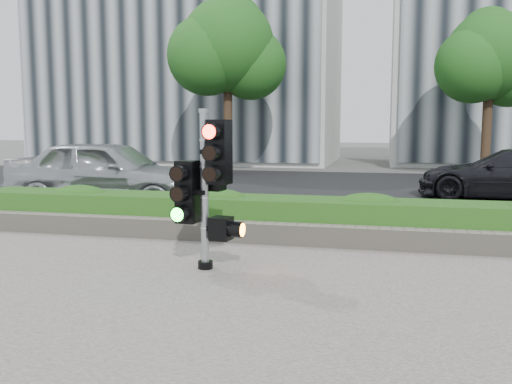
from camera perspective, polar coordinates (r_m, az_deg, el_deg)
ground at (r=7.28m, az=-0.92°, el=-8.78°), size 120.00×120.00×0.00m
sidewalk at (r=5.03m, az=-8.26°, el=-16.06°), size 16.00×11.00×0.03m
road at (r=17.00m, az=7.43°, el=0.26°), size 60.00×13.00×0.02m
curb at (r=10.27m, az=3.43°, el=-3.80°), size 60.00×0.25×0.12m
stone_wall at (r=9.04m, az=2.06°, el=-4.37°), size 12.00×0.32×0.34m
hedge at (r=9.64m, az=2.82°, el=-2.64°), size 12.00×1.00×0.68m
building_left at (r=32.15m, az=-6.62°, el=16.80°), size 16.00×9.00×15.00m
tree_left at (r=22.46m, az=-3.02°, el=14.80°), size 4.61×4.03×7.34m
tree_right at (r=22.80m, az=23.36°, el=12.71°), size 4.10×3.58×6.53m
traffic_signal at (r=7.35m, az=-5.14°, el=1.12°), size 0.77×0.59×2.17m
car_silver at (r=13.50m, az=-15.31°, el=1.92°), size 4.87×1.99×1.66m
car_dark at (r=16.00m, az=25.24°, el=1.74°), size 4.98×2.68×1.37m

